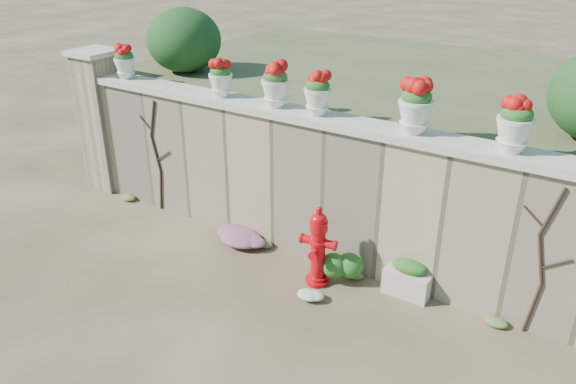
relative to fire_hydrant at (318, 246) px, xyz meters
The scene contains 19 objects.
ground 1.41m from the fire_hydrant, 119.45° to the right, with size 80.00×80.00×0.00m, color #473623.
stone_wall 1.02m from the fire_hydrant, 133.24° to the left, with size 8.00×0.40×2.00m, color #9B8A67.
wall_cap 1.75m from the fire_hydrant, 133.24° to the left, with size 8.10×0.52×0.10m, color beige.
gate_pillar 4.88m from the fire_hydrant, behind, with size 0.72×0.72×2.48m.
raised_fill 3.95m from the fire_hydrant, 99.31° to the left, with size 9.00×6.00×2.00m, color #384C23.
back_shrub_left 4.71m from the fire_hydrant, 153.94° to the left, with size 1.30×1.30×1.10m, color #143814.
vine_left 3.37m from the fire_hydrant, behind, with size 0.60×0.04×1.91m.
vine_right 2.67m from the fire_hydrant, ahead, with size 0.60×0.04×1.91m.
fire_hydrant is the anchor object (origin of this frame).
planter_box 1.24m from the fire_hydrant, 20.90° to the left, with size 0.60×0.35×0.50m.
green_shrub 0.40m from the fire_hydrant, 31.66° to the left, with size 0.62×0.56×0.59m, color #1E5119.
magenta_clump 1.53m from the fire_hydrant, behind, with size 0.94×0.63×0.25m, color #B7248D.
white_flowers 0.66m from the fire_hydrant, 68.59° to the right, with size 0.45×0.36×0.16m, color white.
urn_pot_0 4.47m from the fire_hydrant, behind, with size 0.34×0.34×0.53m.
urn_pot_1 2.81m from the fire_hydrant, 161.84° to the left, with size 0.34×0.34×0.54m.
urn_pot_2 2.24m from the fire_hydrant, 148.61° to the left, with size 0.39×0.39×0.60m.
urn_pot_3 1.98m from the fire_hydrant, 123.43° to the left, with size 0.36×0.36×0.57m.
urn_pot_4 2.16m from the fire_hydrant, 37.18° to the left, with size 0.42×0.42×0.65m.
urn_pot_5 2.82m from the fire_hydrant, 18.47° to the left, with size 0.40×0.40×0.63m.
Camera 1 is at (3.72, -4.40, 4.36)m, focal length 35.00 mm.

